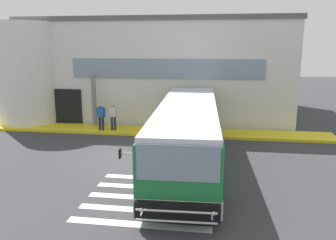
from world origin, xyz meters
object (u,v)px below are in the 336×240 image
object	(u,v)px
entry_support_column	(94,100)
bus_main_foreground	(188,134)
passenger_by_doorway	(113,115)
passenger_near_column	(101,115)

from	to	relation	value
entry_support_column	bus_main_foreground	bearing A→B (deg)	-41.50
bus_main_foreground	passenger_by_doorway	xyz separation A→B (m)	(-4.93, 4.75, -0.22)
bus_main_foreground	passenger_near_column	xyz separation A→B (m)	(-5.66, 4.64, -0.26)
entry_support_column	passenger_near_column	bearing A→B (deg)	-53.40
bus_main_foreground	passenger_by_doorway	world-z (taller)	bus_main_foreground
bus_main_foreground	passenger_near_column	world-z (taller)	bus_main_foreground
passenger_by_doorway	bus_main_foreground	bearing A→B (deg)	-43.96
passenger_near_column	passenger_by_doorway	xyz separation A→B (m)	(0.73, 0.11, 0.03)
entry_support_column	passenger_by_doorway	world-z (taller)	entry_support_column
entry_support_column	passenger_by_doorway	size ratio (longest dim) A/B	1.96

